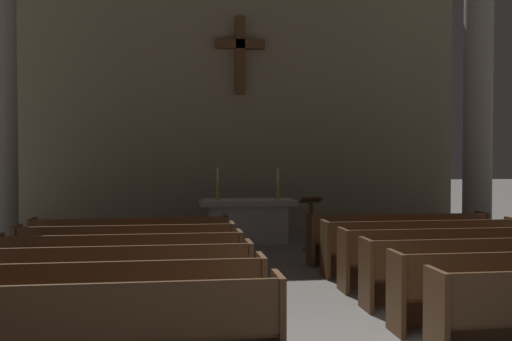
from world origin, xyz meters
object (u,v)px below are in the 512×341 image
object	(u,v)px
pew_left_row_1	(95,331)
pew_left_row_4	(122,266)
pew_left_row_2	(107,302)
column_left_second	(0,85)
pew_right_row_6	(398,238)
pew_left_row_3	(116,282)
column_right_second	(478,92)
pew_right_row_3	(486,271)
pew_right_row_4	(450,258)
candlestick_right	(278,189)
lectern	(311,224)
pew_right_row_5	(422,247)
pew_left_row_6	(131,244)
altar	(248,220)
candlestick_left	(218,189)
pew_left_row_5	(127,254)

from	to	relation	value
pew_left_row_1	pew_left_row_4	size ratio (longest dim) A/B	1.00
pew_left_row_2	column_left_second	xyz separation A→B (m)	(-2.77, 6.63, 2.99)
pew_right_row_6	column_left_second	size ratio (longest dim) A/B	0.48
pew_left_row_3	column_right_second	distance (m)	9.94
pew_right_row_3	column_left_second	xyz separation A→B (m)	(-7.69, 5.55, 2.99)
pew_right_row_3	pew_right_row_4	xyz separation A→B (m)	(0.00, 1.09, 0.00)
column_right_second	candlestick_right	xyz separation A→B (m)	(-4.53, 0.73, -2.22)
pew_right_row_4	lectern	bearing A→B (deg)	107.40
pew_left_row_2	pew_right_row_5	bearing A→B (deg)	33.49
pew_left_row_1	candlestick_right	size ratio (longest dim) A/B	4.66
pew_right_row_4	candlestick_right	bearing A→B (deg)	108.73
pew_left_row_3	pew_left_row_4	bearing A→B (deg)	90.00
pew_left_row_6	pew_right_row_5	size ratio (longest dim) A/B	1.00
pew_right_row_5	column_right_second	bearing A→B (deg)	50.69
pew_right_row_6	pew_left_row_6	bearing A→B (deg)	180.00
column_right_second	pew_left_row_3	bearing A→B (deg)	-144.18
pew_left_row_2	pew_right_row_3	world-z (taller)	same
altar	candlestick_left	world-z (taller)	candlestick_left
pew_left_row_1	pew_right_row_3	bearing A→B (deg)	23.80
pew_left_row_1	column_left_second	distance (m)	8.73
pew_right_row_3	pew_right_row_4	bearing A→B (deg)	90.00
pew_right_row_5	candlestick_right	world-z (taller)	candlestick_right
pew_left_row_2	pew_right_row_6	bearing A→B (deg)	41.42
pew_right_row_3	lectern	xyz separation A→B (m)	(-1.25, 5.08, 0.07)
pew_left_row_3	column_left_second	size ratio (longest dim) A/B	0.48
pew_right_row_4	column_right_second	xyz separation A→B (m)	(2.77, 4.46, 2.99)
pew_right_row_5	pew_right_row_6	xyz separation A→B (m)	(0.00, 1.09, 0.00)
pew_left_row_6	column_right_second	bearing A→B (deg)	16.60
pew_left_row_5	column_right_second	size ratio (longest dim) A/B	0.48
pew_left_row_6	candlestick_right	bearing A→B (deg)	43.70
pew_right_row_6	pew_left_row_4	bearing A→B (deg)	-156.20
pew_left_row_4	pew_left_row_5	size ratio (longest dim) A/B	1.00
pew_left_row_2	candlestick_left	world-z (taller)	candlestick_left
pew_left_row_2	candlestick_right	xyz separation A→B (m)	(3.16, 7.36, 0.77)
pew_left_row_2	pew_left_row_4	xyz separation A→B (m)	(0.00, 2.17, 0.00)
pew_left_row_4	pew_left_row_6	xyz separation A→B (m)	(0.00, 2.17, 0.00)
pew_left_row_4	pew_left_row_5	world-z (taller)	same
pew_right_row_5	candlestick_left	xyz separation A→B (m)	(-3.16, 4.11, 0.77)
pew_left_row_2	candlestick_left	distance (m)	7.61
pew_right_row_6	candlestick_right	bearing A→B (deg)	120.24
pew_left_row_3	pew_right_row_5	bearing A→B (deg)	23.80
pew_left_row_4	pew_left_row_3	bearing A→B (deg)	-90.00
pew_left_row_3	altar	distance (m)	6.74
pew_right_row_3	pew_right_row_6	world-z (taller)	same
pew_right_row_3	pew_left_row_2	bearing A→B (deg)	-167.56
lectern	column_right_second	bearing A→B (deg)	6.70
pew_left_row_4	pew_right_row_5	world-z (taller)	same
pew_left_row_6	pew_left_row_2	bearing A→B (deg)	-90.00
pew_left_row_6	altar	bearing A→B (deg)	50.83
pew_right_row_4	pew_right_row_5	bearing A→B (deg)	90.00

